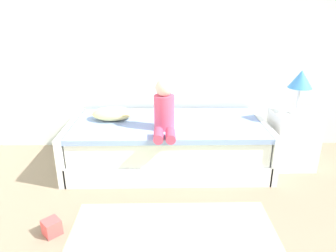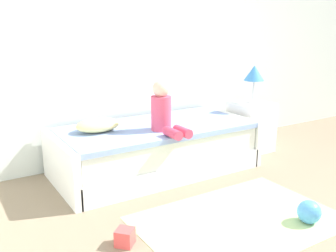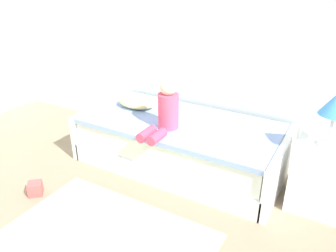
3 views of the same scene
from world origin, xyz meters
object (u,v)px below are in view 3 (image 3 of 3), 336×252
at_px(pillow, 137,102).
at_px(toy_block, 35,189).
at_px(table_lamp, 336,107).
at_px(child_figure, 166,109).
at_px(nightstand, 319,176).
at_px(bed, 180,143).

distance_m(pillow, toy_block, 1.37).
distance_m(table_lamp, child_figure, 1.42).
bearing_deg(child_figure, toy_block, -133.92).
height_order(child_figure, toy_block, child_figure).
height_order(nightstand, child_figure, child_figure).
distance_m(child_figure, toy_block, 1.41).
relative_size(child_figure, toy_block, 4.20).
distance_m(table_lamp, toy_block, 2.67).
relative_size(nightstand, toy_block, 4.94).
xyz_separation_m(nightstand, pillow, (-1.94, 0.12, 0.26)).
bearing_deg(pillow, nightstand, -3.46).
relative_size(table_lamp, toy_block, 3.70).
bearing_deg(pillow, table_lamp, -3.46).
height_order(pillow, toy_block, pillow).
bearing_deg(toy_block, table_lamp, 26.29).
xyz_separation_m(child_figure, toy_block, (-0.87, -0.90, -0.64)).
distance_m(nightstand, pillow, 1.96).
height_order(bed, nightstand, nightstand).
xyz_separation_m(table_lamp, child_figure, (-1.39, -0.21, -0.23)).
distance_m(table_lamp, pillow, 1.98).
height_order(nightstand, pillow, pillow).
distance_m(child_figure, pillow, 0.66).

